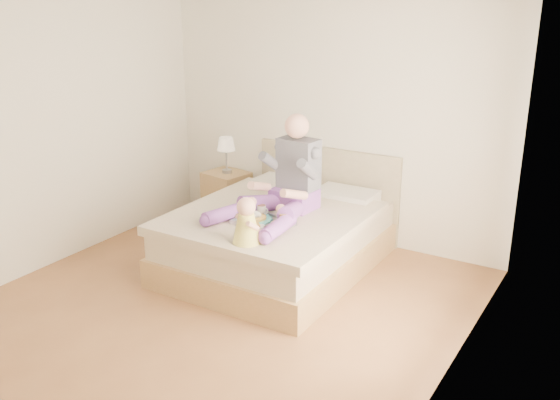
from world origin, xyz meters
The scene contains 7 objects.
room centered at (0.08, 0.01, 1.51)m, with size 4.02×4.22×2.71m.
bed centered at (0.00, 1.08, 0.32)m, with size 1.70×2.18×1.00m.
nightstand centered at (-1.25, 1.88, 0.29)m, with size 0.54×0.50×0.58m.
lamp centered at (-1.23, 1.87, 0.90)m, with size 0.21×0.21×0.43m.
adult centered at (0.10, 1.00, 0.89)m, with size 0.81×1.18×0.96m.
tray centered at (0.10, 0.61, 0.64)m, with size 0.56×0.48×0.14m.
baby centered at (0.22, 0.18, 0.77)m, with size 0.31×0.35×0.40m.
Camera 1 is at (2.99, -3.85, 2.65)m, focal length 40.00 mm.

